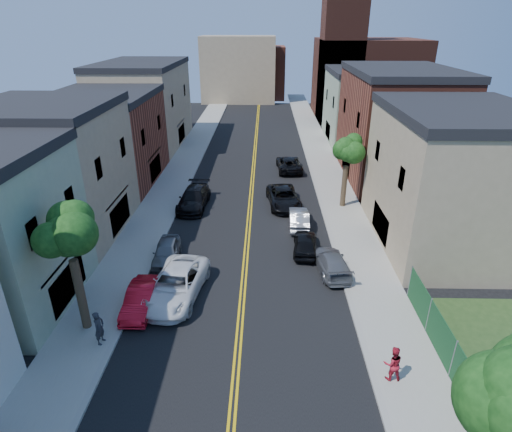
# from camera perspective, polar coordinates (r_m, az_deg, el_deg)

# --- Properties ---
(sidewalk_left) EXTENTS (3.20, 100.00, 0.15)m
(sidewalk_left) POSITION_cam_1_polar(r_m,az_deg,el_deg) (46.30, -10.25, 6.48)
(sidewalk_left) COLOR gray
(sidewalk_left) RESTS_ON ground
(sidewalk_right) EXTENTS (3.20, 100.00, 0.15)m
(sidewalk_right) POSITION_cam_1_polar(r_m,az_deg,el_deg) (45.88, 9.61, 6.35)
(sidewalk_right) COLOR gray
(sidewalk_right) RESTS_ON ground
(curb_left) EXTENTS (0.30, 100.00, 0.15)m
(curb_left) POSITION_cam_1_polar(r_m,az_deg,el_deg) (45.98, -8.09, 6.50)
(curb_left) COLOR gray
(curb_left) RESTS_ON ground
(curb_right) EXTENTS (0.30, 100.00, 0.15)m
(curb_right) POSITION_cam_1_polar(r_m,az_deg,el_deg) (45.66, 7.43, 6.40)
(curb_right) COLOR gray
(curb_right) RESTS_ON ground
(bldg_left_tan_near) EXTENTS (9.00, 10.00, 9.00)m
(bldg_left_tan_near) POSITION_cam_1_polar(r_m,az_deg,el_deg) (33.43, -26.02, 5.06)
(bldg_left_tan_near) COLOR #998466
(bldg_left_tan_near) RESTS_ON ground
(bldg_left_brick) EXTENTS (9.00, 12.00, 8.00)m
(bldg_left_brick) POSITION_cam_1_polar(r_m,az_deg,el_deg) (43.20, -19.71, 9.52)
(bldg_left_brick) COLOR brown
(bldg_left_brick) RESTS_ON ground
(bldg_left_tan_far) EXTENTS (9.00, 16.00, 9.50)m
(bldg_left_tan_far) POSITION_cam_1_polar(r_m,az_deg,el_deg) (56.03, -15.00, 14.20)
(bldg_left_tan_far) COLOR #998466
(bldg_left_tan_far) RESTS_ON ground
(bldg_right_tan) EXTENTS (9.00, 12.00, 9.00)m
(bldg_right_tan) POSITION_cam_1_polar(r_m,az_deg,el_deg) (31.53, 25.15, 4.12)
(bldg_right_tan) COLOR #998466
(bldg_right_tan) RESTS_ON ground
(bldg_right_brick) EXTENTS (9.00, 14.00, 10.00)m
(bldg_right_brick) POSITION_cam_1_polar(r_m,az_deg,el_deg) (44.02, 18.46, 11.32)
(bldg_right_brick) COLOR brown
(bldg_right_brick) RESTS_ON ground
(bldg_right_palegrn) EXTENTS (9.00, 12.00, 8.50)m
(bldg_right_palegrn) POSITION_cam_1_polar(r_m,az_deg,el_deg) (57.42, 14.52, 13.98)
(bldg_right_palegrn) COLOR gray
(bldg_right_palegrn) RESTS_ON ground
(church) EXTENTS (16.20, 14.20, 22.60)m
(church) POSITION_cam_1_polar(r_m,az_deg,el_deg) (72.08, 14.09, 18.55)
(church) COLOR #4C2319
(church) RESTS_ON ground
(backdrop_left) EXTENTS (14.00, 8.00, 12.00)m
(backdrop_left) POSITION_cam_1_polar(r_m,az_deg,el_deg) (85.62, -2.39, 19.31)
(backdrop_left) COLOR #998466
(backdrop_left) RESTS_ON ground
(backdrop_center) EXTENTS (10.00, 8.00, 10.00)m
(backdrop_center) POSITION_cam_1_polar(r_m,az_deg,el_deg) (89.55, 0.49, 18.93)
(backdrop_center) COLOR brown
(backdrop_center) RESTS_ON ground
(fence_right) EXTENTS (0.04, 15.00, 1.90)m
(fence_right) POSITION_cam_1_polar(r_m,az_deg,el_deg) (20.12, 26.89, -20.06)
(fence_right) COLOR #143F1E
(fence_right) RESTS_ON sidewalk_right
(tree_left_mid) EXTENTS (5.20, 5.20, 9.29)m
(tree_left_mid) POSITION_cam_1_polar(r_m,az_deg,el_deg) (20.88, -24.71, 0.36)
(tree_left_mid) COLOR #3B2B1D
(tree_left_mid) RESTS_ON sidewalk_left
(tree_right_far) EXTENTS (4.40, 4.40, 8.03)m
(tree_right_far) POSITION_cam_1_polar(r_m,az_deg,el_deg) (34.83, 12.48, 9.92)
(tree_right_far) COLOR #3B2B1D
(tree_right_far) RESTS_ON sidewalk_right
(red_sedan) EXTENTS (1.42, 4.06, 1.34)m
(red_sedan) POSITION_cam_1_polar(r_m,az_deg,el_deg) (24.23, -15.38, -10.79)
(red_sedan) COLOR red
(red_sedan) RESTS_ON ground
(white_pickup) EXTENTS (3.51, 6.24, 1.65)m
(white_pickup) POSITION_cam_1_polar(r_m,az_deg,el_deg) (24.66, -10.86, -9.14)
(white_pickup) COLOR white
(white_pickup) RESTS_ON ground
(grey_car_left) EXTENTS (1.90, 4.14, 1.38)m
(grey_car_left) POSITION_cam_1_polar(r_m,az_deg,el_deg) (28.30, -12.07, -4.77)
(grey_car_left) COLOR slate
(grey_car_left) RESTS_ON ground
(black_car_left) EXTENTS (2.51, 5.64, 1.61)m
(black_car_left) POSITION_cam_1_polar(r_m,az_deg,el_deg) (36.03, -8.46, 2.42)
(black_car_left) COLOR black
(black_car_left) RESTS_ON ground
(grey_car_right) EXTENTS (2.31, 4.62, 1.29)m
(grey_car_right) POSITION_cam_1_polar(r_m,az_deg,el_deg) (27.01, 10.24, -6.26)
(grey_car_right) COLOR #5A5C61
(grey_car_right) RESTS_ON ground
(black_car_right) EXTENTS (1.92, 4.08, 1.35)m
(black_car_right) POSITION_cam_1_polar(r_m,az_deg,el_deg) (28.93, 6.72, -3.68)
(black_car_right) COLOR black
(black_car_right) RESTS_ON ground
(silver_car_right) EXTENTS (1.55, 4.17, 1.36)m
(silver_car_right) POSITION_cam_1_polar(r_m,az_deg,el_deg) (32.43, 5.86, -0.32)
(silver_car_right) COLOR #A3A5AA
(silver_car_right) RESTS_ON ground
(dark_car_right_far) EXTENTS (2.75, 5.42, 1.47)m
(dark_car_right_far) POSITION_cam_1_polar(r_m,az_deg,el_deg) (44.92, 4.51, 7.11)
(dark_car_right_far) COLOR black
(dark_car_right_far) RESTS_ON ground
(black_suv_lane) EXTENTS (3.13, 5.70, 1.51)m
(black_suv_lane) POSITION_cam_1_polar(r_m,az_deg,el_deg) (36.00, 3.78, 2.54)
(black_suv_lane) COLOR black
(black_suv_lane) RESTS_ON ground
(pedestrian_left) EXTENTS (0.52, 0.71, 1.79)m
(pedestrian_left) POSITION_cam_1_polar(r_m,az_deg,el_deg) (22.24, -20.57, -14.07)
(pedestrian_left) COLOR #25272D
(pedestrian_left) RESTS_ON sidewalk_left
(pedestrian_right) EXTENTS (0.85, 0.68, 1.71)m
(pedestrian_right) POSITION_cam_1_polar(r_m,az_deg,el_deg) (20.14, 18.12, -18.54)
(pedestrian_right) COLOR #AF1B2C
(pedestrian_right) RESTS_ON sidewalk_right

